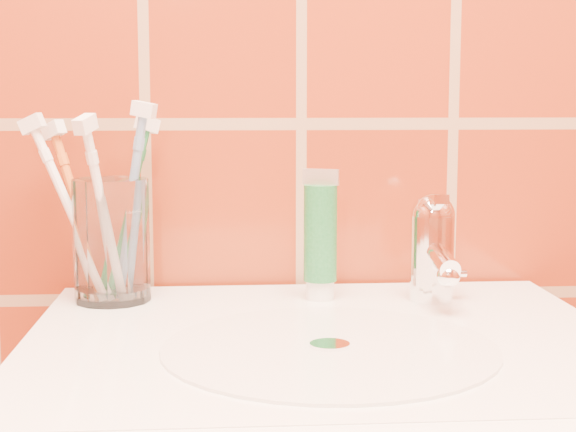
{
  "coord_description": "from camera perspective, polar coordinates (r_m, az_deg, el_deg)",
  "views": [
    {
      "loc": [
        -0.09,
        0.16,
        1.07
      ],
      "look_at": [
        -0.02,
        1.08,
        0.95
      ],
      "focal_mm": 55.0,
      "sensor_mm": 36.0,
      "label": 1
    }
  ],
  "objects": [
    {
      "name": "toothbrush_0",
      "position": [
        1.0,
        -10.34,
        0.49
      ],
      "size": [
        0.13,
        0.13,
        0.22
      ],
      "primitive_type": null,
      "rotation": [
        0.3,
        0.0,
        2.24
      ],
      "color": "#207B42",
      "rests_on": "glass_tumbler"
    },
    {
      "name": "faucet",
      "position": [
        0.98,
        9.36,
        -1.81
      ],
      "size": [
        0.05,
        0.11,
        0.12
      ],
      "color": "white",
      "rests_on": "pedestal_sink"
    },
    {
      "name": "glass_tumbler",
      "position": [
        0.98,
        -11.35,
        -1.56
      ],
      "size": [
        0.08,
        0.08,
        0.14
      ],
      "primitive_type": "cylinder",
      "rotation": [
        0.0,
        0.0,
        0.01
      ],
      "color": "white",
      "rests_on": "pedestal_sink"
    },
    {
      "name": "toothbrush_3",
      "position": [
        0.98,
        -10.16,
        0.82
      ],
      "size": [
        0.09,
        0.08,
        0.23
      ],
      "primitive_type": null,
      "rotation": [
        0.18,
        0.0,
        1.24
      ],
      "color": "#6A8FBE",
      "rests_on": "glass_tumbler"
    },
    {
      "name": "toothbrush_4",
      "position": [
        0.98,
        -13.88,
        0.3
      ],
      "size": [
        0.15,
        0.13,
        0.21
      ],
      "primitive_type": null,
      "rotation": [
        0.41,
        0.0,
        -1.84
      ],
      "color": "white",
      "rests_on": "glass_tumbler"
    },
    {
      "name": "toothbrush_2",
      "position": [
        1.0,
        -13.34,
        0.19
      ],
      "size": [
        0.16,
        0.15,
        0.21
      ],
      "primitive_type": null,
      "rotation": [
        0.38,
        0.0,
        -2.21
      ],
      "color": "#C56022",
      "rests_on": "glass_tumbler"
    },
    {
      "name": "toothbrush_1",
      "position": [
        0.95,
        -11.81,
        0.13
      ],
      "size": [
        0.1,
        0.14,
        0.22
      ],
      "primitive_type": null,
      "rotation": [
        0.3,
        0.0,
        -0.46
      ],
      "color": "white",
      "rests_on": "glass_tumbler"
    },
    {
      "name": "toothpaste_tube",
      "position": [
        0.97,
        2.11,
        -1.48
      ],
      "size": [
        0.04,
        0.04,
        0.15
      ],
      "rotation": [
        0.0,
        0.0,
        -0.42
      ],
      "color": "white",
      "rests_on": "pedestal_sink"
    }
  ]
}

